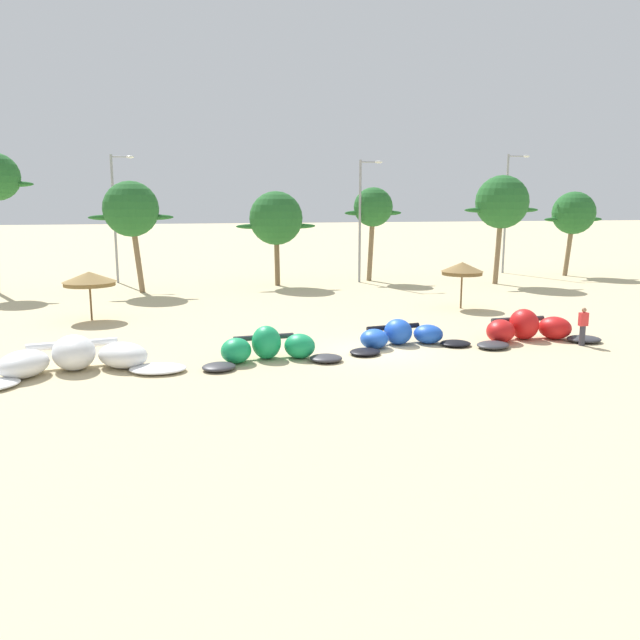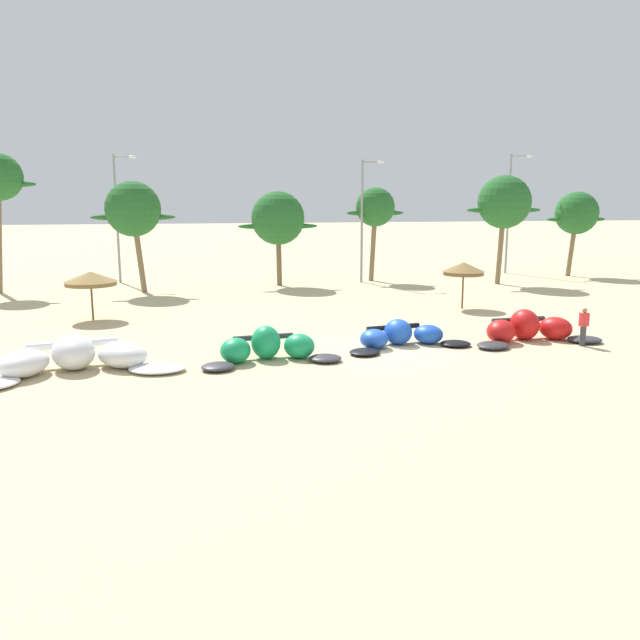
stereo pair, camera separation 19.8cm
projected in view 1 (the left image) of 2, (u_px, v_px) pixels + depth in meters
ground_plane at (378, 351)px, 26.59m from camera, size 260.00×260.00×0.00m
kite_far_left at (75, 359)px, 23.39m from camera, size 7.73×4.41×1.26m
kite_left at (268, 348)px, 25.05m from camera, size 5.61×2.88×1.29m
kite_left_of_center at (401, 336)px, 27.55m from camera, size 5.70×3.15×1.09m
kite_center at (528, 329)px, 28.50m from camera, size 6.13×3.00×1.34m
beach_umbrella_near_van at (89, 279)px, 32.93m from camera, size 2.66×2.66×2.48m
beach_umbrella_middle at (462, 268)px, 36.40m from camera, size 2.34×2.34×2.61m
person_near_kites at (583, 326)px, 27.51m from camera, size 0.36×0.24×1.62m
palm_left at (131, 210)px, 41.86m from camera, size 5.32×3.55×7.18m
palm_left_of_gap at (276, 219)px, 45.40m from camera, size 5.56×3.71×6.56m
palm_center_left at (373, 208)px, 47.99m from camera, size 4.29×2.86×6.86m
palm_center_right at (502, 203)px, 46.12m from camera, size 5.59×3.73×7.67m
palm_right_of_gap at (574, 214)px, 51.18m from camera, size 4.96×3.31×6.57m
lamppost_west_center at (116, 212)px, 46.84m from camera, size 1.68×0.24×9.09m
lamppost_east_center at (362, 215)px, 47.14m from camera, size 1.70×0.24×8.75m
lamppost_east at (508, 207)px, 52.90m from camera, size 1.90×0.24×9.50m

